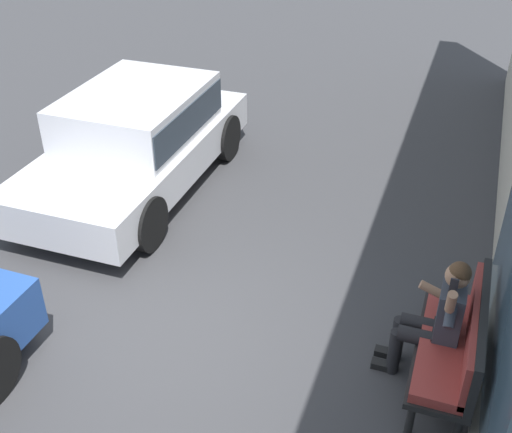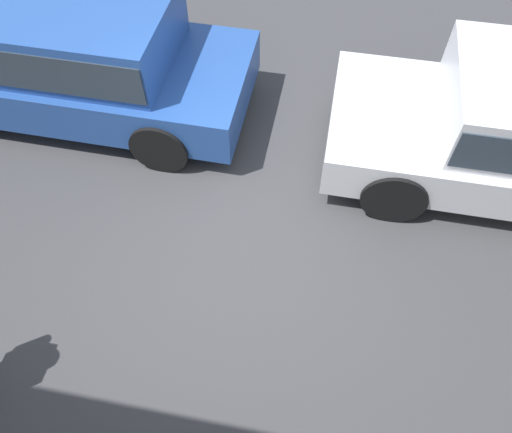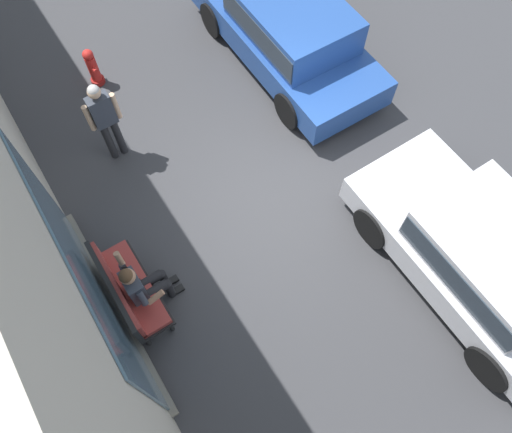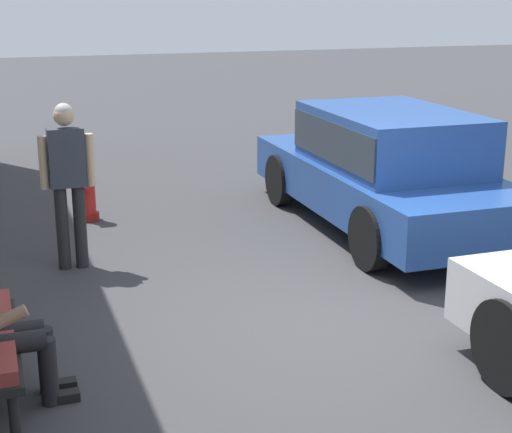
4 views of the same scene
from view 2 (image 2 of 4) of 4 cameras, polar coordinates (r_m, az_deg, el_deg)
ground_plane at (r=5.26m, az=-1.43°, el=-4.37°), size 60.00×60.00×0.00m
parked_car_mid at (r=6.57m, az=-20.29°, el=17.06°), size 4.38×1.87×1.46m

